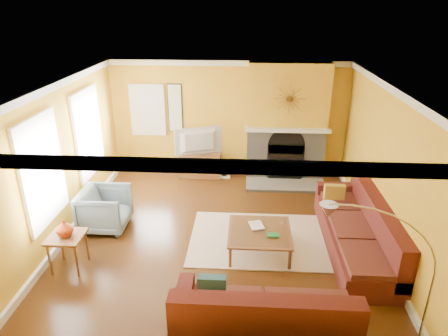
# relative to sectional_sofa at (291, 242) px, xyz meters

# --- Properties ---
(floor) EXTENTS (5.50, 6.00, 0.02)m
(floor) POSITION_rel_sectional_sofa_xyz_m (-1.17, 0.74, -0.46)
(floor) COLOR #583112
(floor) RESTS_ON ground
(ceiling) EXTENTS (5.50, 6.00, 0.02)m
(ceiling) POSITION_rel_sectional_sofa_xyz_m (-1.17, 0.74, 2.26)
(ceiling) COLOR white
(ceiling) RESTS_ON ground
(wall_back) EXTENTS (5.50, 0.02, 2.70)m
(wall_back) POSITION_rel_sectional_sofa_xyz_m (-1.17, 3.75, 0.90)
(wall_back) COLOR gold
(wall_back) RESTS_ON ground
(wall_front) EXTENTS (5.50, 0.02, 2.70)m
(wall_front) POSITION_rel_sectional_sofa_xyz_m (-1.17, -2.27, 0.90)
(wall_front) COLOR gold
(wall_front) RESTS_ON ground
(wall_left) EXTENTS (0.02, 6.00, 2.70)m
(wall_left) POSITION_rel_sectional_sofa_xyz_m (-3.93, 0.74, 0.90)
(wall_left) COLOR gold
(wall_left) RESTS_ON ground
(wall_right) EXTENTS (0.02, 6.00, 2.70)m
(wall_right) POSITION_rel_sectional_sofa_xyz_m (1.59, 0.74, 0.90)
(wall_right) COLOR gold
(wall_right) RESTS_ON ground
(baseboard) EXTENTS (5.50, 6.00, 0.12)m
(baseboard) POSITION_rel_sectional_sofa_xyz_m (-1.17, 0.74, -0.39)
(baseboard) COLOR white
(baseboard) RESTS_ON floor
(crown_molding) EXTENTS (5.50, 6.00, 0.12)m
(crown_molding) POSITION_rel_sectional_sofa_xyz_m (-1.17, 0.74, 2.19)
(crown_molding) COLOR white
(crown_molding) RESTS_ON ceiling
(window_left_near) EXTENTS (0.06, 1.22, 1.72)m
(window_left_near) POSITION_rel_sectional_sofa_xyz_m (-3.89, 2.04, 1.05)
(window_left_near) COLOR white
(window_left_near) RESTS_ON wall_left
(window_left_far) EXTENTS (0.06, 1.22, 1.72)m
(window_left_far) POSITION_rel_sectional_sofa_xyz_m (-3.89, 0.14, 1.05)
(window_left_far) COLOR white
(window_left_far) RESTS_ON wall_left
(window_back) EXTENTS (0.82, 0.06, 1.22)m
(window_back) POSITION_rel_sectional_sofa_xyz_m (-3.07, 3.70, 1.10)
(window_back) COLOR white
(window_back) RESTS_ON wall_back
(wall_art) EXTENTS (0.34, 0.04, 1.14)m
(wall_art) POSITION_rel_sectional_sofa_xyz_m (-2.42, 3.71, 1.15)
(wall_art) COLOR white
(wall_art) RESTS_ON wall_back
(fireplace) EXTENTS (1.80, 0.40, 2.70)m
(fireplace) POSITION_rel_sectional_sofa_xyz_m (0.18, 3.54, 0.90)
(fireplace) COLOR gray
(fireplace) RESTS_ON floor
(mantel) EXTENTS (1.92, 0.22, 0.08)m
(mantel) POSITION_rel_sectional_sofa_xyz_m (0.18, 3.30, 0.80)
(mantel) COLOR white
(mantel) RESTS_ON fireplace
(hearth) EXTENTS (1.80, 0.70, 0.06)m
(hearth) POSITION_rel_sectional_sofa_xyz_m (0.18, 2.99, -0.42)
(hearth) COLOR gray
(hearth) RESTS_ON floor
(sunburst) EXTENTS (0.70, 0.04, 0.70)m
(sunburst) POSITION_rel_sectional_sofa_xyz_m (0.18, 3.31, 1.50)
(sunburst) COLOR olive
(sunburst) RESTS_ON fireplace
(rug) EXTENTS (2.40, 1.80, 0.02)m
(rug) POSITION_rel_sectional_sofa_xyz_m (-0.49, 0.74, -0.44)
(rug) COLOR beige
(rug) RESTS_ON floor
(sectional_sofa) EXTENTS (3.15, 3.92, 0.90)m
(sectional_sofa) POSITION_rel_sectional_sofa_xyz_m (0.00, 0.00, 0.00)
(sectional_sofa) COLOR #581F1C
(sectional_sofa) RESTS_ON floor
(coffee_table) EXTENTS (1.04, 1.04, 0.41)m
(coffee_table) POSITION_rel_sectional_sofa_xyz_m (-0.48, 0.37, -0.24)
(coffee_table) COLOR white
(coffee_table) RESTS_ON floor
(media_console) EXTENTS (0.97, 0.44, 0.54)m
(media_console) POSITION_rel_sectional_sofa_xyz_m (-1.84, 3.46, -0.18)
(media_console) COLOR brown
(media_console) RESTS_ON floor
(tv) EXTENTS (1.11, 0.53, 0.65)m
(tv) POSITION_rel_sectional_sofa_xyz_m (-1.84, 3.46, 0.41)
(tv) COLOR black
(tv) RESTS_ON media_console
(subwoofer) EXTENTS (0.30, 0.30, 0.30)m
(subwoofer) POSITION_rel_sectional_sofa_xyz_m (-1.26, 3.47, -0.30)
(subwoofer) COLOR white
(subwoofer) RESTS_ON floor
(armchair) EXTENTS (0.85, 0.83, 0.77)m
(armchair) POSITION_rel_sectional_sofa_xyz_m (-3.31, 0.98, -0.06)
(armchair) COLOR slate
(armchair) RESTS_ON floor
(side_table) EXTENTS (0.53, 0.53, 0.58)m
(side_table) POSITION_rel_sectional_sofa_xyz_m (-3.49, -0.23, -0.16)
(side_table) COLOR brown
(side_table) RESTS_ON floor
(vase) EXTENTS (0.27, 0.27, 0.28)m
(vase) POSITION_rel_sectional_sofa_xyz_m (-3.49, -0.23, 0.27)
(vase) COLOR #CD4317
(vase) RESTS_ON side_table
(book) EXTENTS (0.29, 0.34, 0.03)m
(book) POSITION_rel_sectional_sofa_xyz_m (-0.64, 0.48, -0.03)
(book) COLOR white
(book) RESTS_ON coffee_table
(arc_lamp) EXTENTS (1.30, 0.36, 2.04)m
(arc_lamp) POSITION_rel_sectional_sofa_xyz_m (0.76, -1.73, 0.57)
(arc_lamp) COLOR silver
(arc_lamp) RESTS_ON floor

